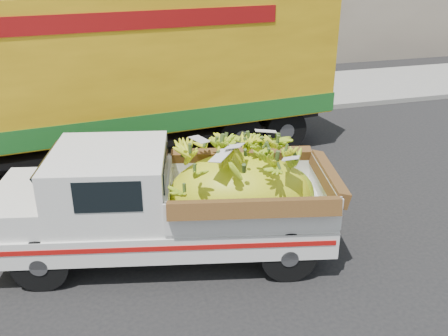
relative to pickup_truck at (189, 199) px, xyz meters
name	(u,v)px	position (x,y,z in m)	size (l,w,h in m)	color
ground	(56,246)	(-2.16, 0.81, -0.98)	(100.00, 100.00, 0.00)	black
curb	(58,131)	(-2.16, 6.70, -0.90)	(60.00, 0.25, 0.15)	gray
sidewalk	(58,109)	(-2.16, 8.80, -0.91)	(60.00, 4.00, 0.14)	gray
pickup_truck	(189,199)	(0.00, 0.00, 0.00)	(5.48, 3.01, 1.82)	black
semi_trailer	(74,75)	(-1.54, 4.26, 1.14)	(12.04, 3.76, 3.80)	black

